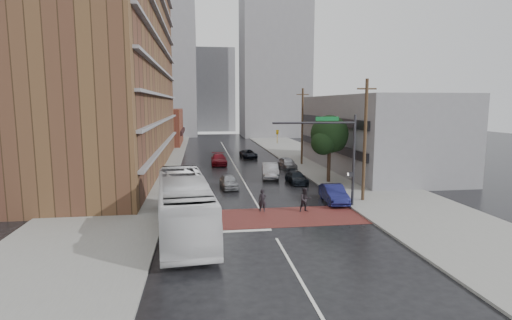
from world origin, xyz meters
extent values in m
plane|color=black|center=(0.00, 0.00, 0.00)|extent=(160.00, 160.00, 0.00)
cube|color=maroon|center=(0.00, 0.50, 0.01)|extent=(14.00, 5.00, 0.02)
cube|color=gray|center=(-11.50, 25.00, 0.07)|extent=(9.00, 90.00, 0.15)
cube|color=gray|center=(11.50, 25.00, 0.07)|extent=(9.00, 90.00, 0.15)
cube|color=brown|center=(-14.00, 24.00, 14.00)|extent=(10.00, 44.00, 28.00)
cube|color=brown|center=(-12.00, 54.00, 3.50)|extent=(8.00, 16.00, 7.00)
cube|color=gray|center=(16.50, 20.00, 4.50)|extent=(11.00, 26.00, 9.00)
cube|color=gray|center=(-14.00, 78.00, 16.00)|extent=(18.00, 16.00, 32.00)
cube|color=gray|center=(14.00, 72.00, 18.00)|extent=(16.00, 14.00, 36.00)
cube|color=gray|center=(0.00, 95.00, 12.00)|extent=(12.00, 10.00, 24.00)
cylinder|color=#332319|center=(8.50, 12.00, 2.00)|extent=(0.36, 0.36, 4.00)
sphere|color=black|center=(8.50, 12.00, 5.00)|extent=(3.80, 3.80, 3.80)
sphere|color=black|center=(7.60, 11.20, 4.20)|extent=(2.40, 2.40, 2.40)
sphere|color=black|center=(9.30, 12.80, 4.40)|extent=(2.60, 2.60, 2.60)
cylinder|color=#2D2D33|center=(7.30, 2.50, 3.60)|extent=(0.20, 0.20, 7.20)
cylinder|color=#2D2D33|center=(4.10, 2.50, 6.60)|extent=(6.40, 0.16, 0.16)
imported|color=gold|center=(1.30, 2.50, 5.60)|extent=(0.20, 0.16, 1.00)
cube|color=#0C5926|center=(5.10, 2.50, 6.90)|extent=(1.80, 0.05, 0.30)
cube|color=#2D2D33|center=(7.05, 2.50, 2.60)|extent=(0.30, 0.30, 0.35)
cylinder|color=#473321|center=(8.80, 4.00, 5.00)|extent=(0.26, 0.26, 10.00)
cube|color=#473321|center=(8.80, 4.00, 9.20)|extent=(1.60, 0.12, 0.12)
cylinder|color=#473321|center=(8.80, 24.00, 5.00)|extent=(0.26, 0.26, 10.00)
cube|color=#473321|center=(8.80, 24.00, 9.20)|extent=(1.60, 0.12, 0.12)
imported|color=silver|center=(-5.50, -2.03, 1.77)|extent=(4.15, 12.95, 3.55)
imported|color=black|center=(0.11, 2.09, 0.85)|extent=(0.69, 0.54, 1.69)
imported|color=black|center=(3.27, 1.64, 0.91)|extent=(0.95, 0.78, 1.83)
imported|color=#9D9FA4|center=(-1.77, 10.75, 0.66)|extent=(1.81, 3.95, 1.31)
imported|color=#AEB0B6|center=(3.09, 15.59, 0.81)|extent=(2.32, 5.07, 1.61)
imported|color=maroon|center=(-1.99, 25.89, 0.71)|extent=(2.00, 4.92, 1.43)
imported|color=black|center=(2.69, 31.91, 0.62)|extent=(2.54, 4.65, 1.23)
imported|color=#16184E|center=(6.30, 4.00, 0.73)|extent=(1.82, 4.52, 1.46)
imported|color=black|center=(5.20, 12.26, 0.59)|extent=(1.89, 4.16, 1.18)
imported|color=#A3A4AA|center=(6.30, 21.58, 0.70)|extent=(2.06, 4.27, 1.40)
camera|label=1|loc=(-4.44, -26.62, 8.01)|focal=28.00mm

